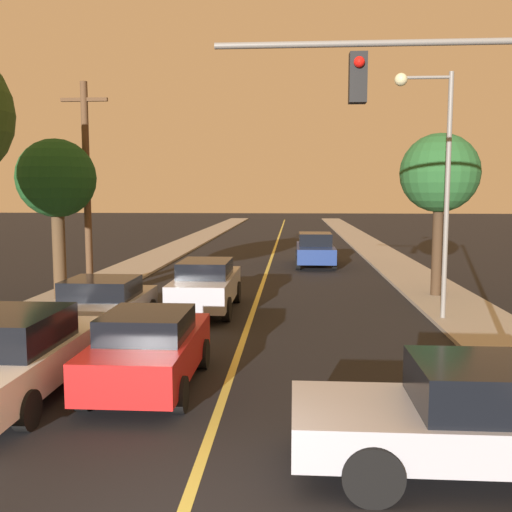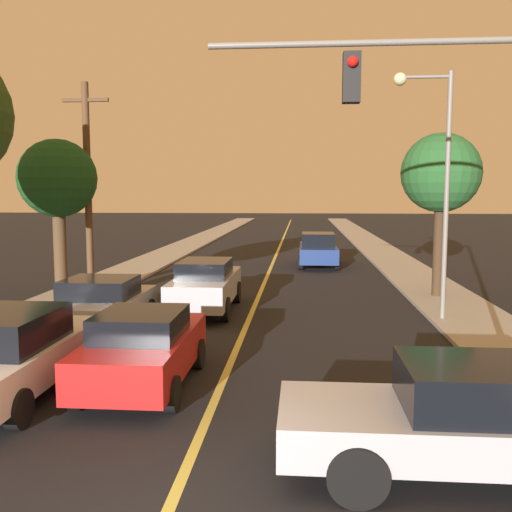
# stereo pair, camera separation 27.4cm
# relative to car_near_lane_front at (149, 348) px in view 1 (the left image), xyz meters

# --- Properties ---
(road_surface) EXTENTS (10.45, 80.00, 0.01)m
(road_surface) POSITION_rel_car_near_lane_front_xyz_m (1.46, 31.32, -0.76)
(road_surface) COLOR black
(road_surface) RESTS_ON ground
(sidewalk_left) EXTENTS (2.50, 80.00, 0.12)m
(sidewalk_left) POSITION_rel_car_near_lane_front_xyz_m (-5.01, 31.32, -0.71)
(sidewalk_left) COLOR #9E998E
(sidewalk_left) RESTS_ON ground
(sidewalk_right) EXTENTS (2.50, 80.00, 0.12)m
(sidewalk_right) POSITION_rel_car_near_lane_front_xyz_m (7.94, 31.32, -0.71)
(sidewalk_right) COLOR #9E998E
(sidewalk_right) RESTS_ON ground
(car_near_lane_front) EXTENTS (1.86, 3.95, 1.50)m
(car_near_lane_front) POSITION_rel_car_near_lane_front_xyz_m (0.00, 0.00, 0.00)
(car_near_lane_front) COLOR red
(car_near_lane_front) RESTS_ON ground
(car_near_lane_second) EXTENTS (1.84, 4.67, 1.63)m
(car_near_lane_second) POSITION_rel_car_near_lane_front_xyz_m (0.00, 7.10, 0.08)
(car_near_lane_second) COLOR #A5A8B2
(car_near_lane_second) RESTS_ON ground
(car_outer_lane_front) EXTENTS (1.98, 4.81, 1.58)m
(car_outer_lane_front) POSITION_rel_car_near_lane_front_xyz_m (-2.30, -0.63, 0.03)
(car_outer_lane_front) COLOR white
(car_outer_lane_front) RESTS_ON ground
(car_outer_lane_second) EXTENTS (2.10, 3.85, 1.48)m
(car_outer_lane_second) POSITION_rel_car_near_lane_front_xyz_m (-2.30, 4.17, -0.00)
(car_outer_lane_second) COLOR #A5A8B2
(car_outer_lane_second) RESTS_ON ground
(car_far_oncoming) EXTENTS (1.97, 4.88, 1.68)m
(car_far_oncoming) POSITION_rel_car_near_lane_front_xyz_m (3.82, 18.60, 0.08)
(car_far_oncoming) COLOR navy
(car_far_oncoming) RESTS_ON ground
(car_crossing_right) EXTENTS (5.07, 1.92, 1.52)m
(car_crossing_right) POSITION_rel_car_near_lane_front_xyz_m (5.30, -3.05, 0.03)
(car_crossing_right) COLOR #A5A8B2
(car_crossing_right) RESTS_ON ground
(traffic_signal_mast) EXTENTS (5.95, 0.42, 6.53)m
(traffic_signal_mast) POSITION_rel_car_near_lane_front_xyz_m (5.71, 0.43, 3.84)
(traffic_signal_mast) COLOR slate
(traffic_signal_mast) RESTS_ON ground
(streetlamp_right) EXTENTS (1.62, 0.36, 6.92)m
(streetlamp_right) POSITION_rel_car_near_lane_front_xyz_m (6.67, 6.12, 3.79)
(streetlamp_right) COLOR slate
(streetlamp_right) RESTS_ON ground
(utility_pole_left) EXTENTS (1.60, 0.24, 7.31)m
(utility_pole_left) POSITION_rel_car_near_lane_front_xyz_m (-4.36, 8.84, 3.17)
(utility_pole_left) COLOR #513823
(utility_pole_left) RESTS_ON ground
(tree_left_far) EXTENTS (2.62, 2.62, 5.39)m
(tree_left_far) POSITION_rel_car_near_lane_front_xyz_m (-5.22, 8.35, 3.35)
(tree_left_far) COLOR #4C3823
(tree_left_far) RESTS_ON ground
(tree_right_near) EXTENTS (2.72, 2.72, 5.64)m
(tree_right_near) POSITION_rel_car_near_lane_front_xyz_m (7.74, 9.85, 3.57)
(tree_right_near) COLOR #3D2B1C
(tree_right_near) RESTS_ON ground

